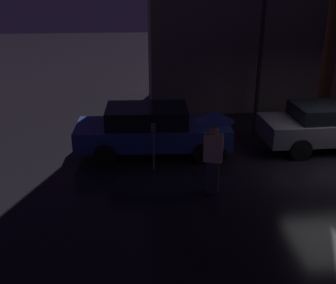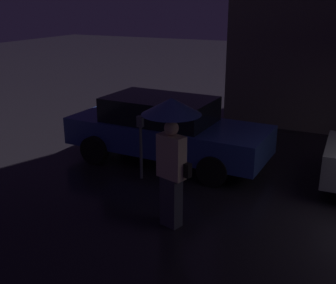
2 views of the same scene
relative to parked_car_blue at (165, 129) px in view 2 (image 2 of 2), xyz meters
name	(u,v)px [view 2 (image 2 of 2)]	position (x,y,z in m)	size (l,w,h in m)	color
parked_car_blue	(165,129)	(0.00, 0.00, 0.00)	(4.53, 1.88, 1.45)	navy
pedestrian_with_umbrella	(172,134)	(1.36, -2.56, 0.80)	(0.91, 0.91, 2.10)	#383842
parking_meter	(141,141)	(0.00, -1.11, 0.06)	(0.12, 0.10, 1.31)	#4C5154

